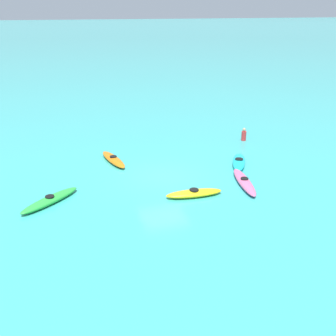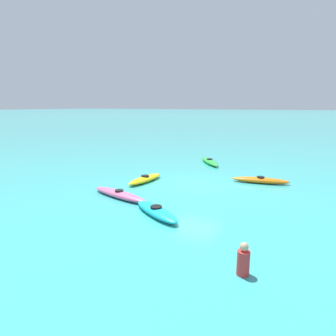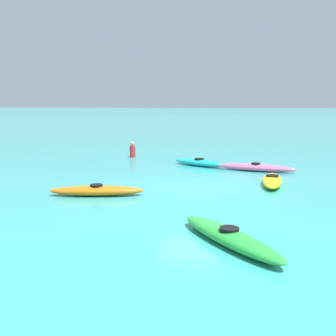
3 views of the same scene
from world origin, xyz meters
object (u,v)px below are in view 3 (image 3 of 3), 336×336
at_px(kayak_orange, 97,191).
at_px(person_near_shore, 133,150).
at_px(kayak_pink, 256,167).
at_px(kayak_yellow, 272,180).
at_px(kayak_cyan, 199,162).
at_px(kayak_green, 229,237).

distance_m(kayak_orange, person_near_shore, 9.34).
xyz_separation_m(kayak_pink, person_near_shore, (-3.45, -6.63, 0.22)).
xyz_separation_m(kayak_yellow, kayak_pink, (-2.95, -0.49, -0.00)).
height_order(kayak_yellow, kayak_cyan, same).
bearing_deg(kayak_cyan, kayak_pink, 68.37).
xyz_separation_m(kayak_orange, person_near_shore, (-9.24, -1.37, 0.22)).
relative_size(kayak_orange, kayak_pink, 0.88).
bearing_deg(kayak_green, kayak_pink, 174.79).
height_order(kayak_orange, kayak_green, same).
distance_m(kayak_pink, kayak_green, 9.62).
bearing_deg(kayak_green, kayak_cyan, -170.60).
xyz_separation_m(kayak_orange, kayak_cyan, (-6.84, 2.63, 0.00)).
distance_m(kayak_cyan, person_near_shore, 4.67).
distance_m(kayak_orange, kayak_cyan, 7.33).
bearing_deg(person_near_shore, kayak_yellow, 48.08).
distance_m(kayak_yellow, kayak_green, 6.77).
relative_size(kayak_yellow, kayak_pink, 0.80).
distance_m(kayak_cyan, kayak_pink, 2.83).
distance_m(kayak_green, person_near_shore, 14.24).
bearing_deg(kayak_yellow, kayak_cyan, -141.97).
distance_m(kayak_cyan, kayak_green, 10.77).
bearing_deg(kayak_yellow, kayak_green, -11.64).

